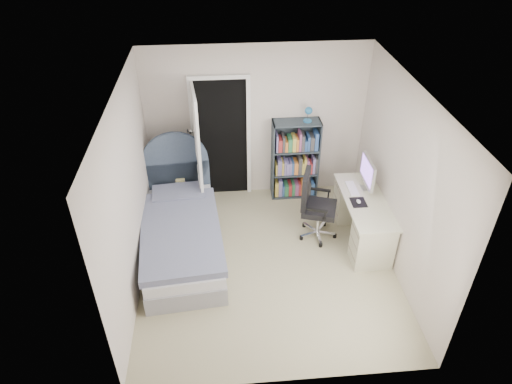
{
  "coord_description": "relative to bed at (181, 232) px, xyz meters",
  "views": [
    {
      "loc": [
        -0.56,
        -4.6,
        4.43
      ],
      "look_at": [
        -0.14,
        0.22,
        1.06
      ],
      "focal_mm": 32.0,
      "sensor_mm": 36.0,
      "label": 1
    }
  ],
  "objects": [
    {
      "name": "nightstand",
      "position": [
        -0.0,
        1.0,
        0.07
      ],
      "size": [
        0.39,
        0.39,
        0.58
      ],
      "color": "#D0C280",
      "rests_on": "ground"
    },
    {
      "name": "desk",
      "position": [
        2.59,
        0.01,
        0.07
      ],
      "size": [
        0.57,
        1.43,
        1.17
      ],
      "color": "beige",
      "rests_on": "ground"
    },
    {
      "name": "door",
      "position": [
        0.39,
        1.11,
        0.73
      ],
      "size": [
        0.92,
        0.83,
        2.06
      ],
      "color": "black",
      "rests_on": "ground"
    },
    {
      "name": "room_shell",
      "position": [
        1.18,
        -0.41,
        0.94
      ],
      "size": [
        3.5,
        3.7,
        2.6
      ],
      "color": "gray",
      "rests_on": "ground"
    },
    {
      "name": "bookcase",
      "position": [
        1.8,
        1.23,
        0.31
      ],
      "size": [
        0.75,
        0.32,
        1.59
      ],
      "color": "#313B43",
      "rests_on": "ground"
    },
    {
      "name": "office_chair",
      "position": [
        1.9,
        0.15,
        0.28
      ],
      "size": [
        0.6,
        0.61,
        1.07
      ],
      "color": "silver",
      "rests_on": "ground"
    },
    {
      "name": "bed",
      "position": [
        0.0,
        0.0,
        0.0
      ],
      "size": [
        1.22,
        2.29,
        1.36
      ],
      "color": "gray",
      "rests_on": "ground"
    },
    {
      "name": "floor_lamp",
      "position": [
        0.14,
        1.28,
        0.21
      ],
      "size": [
        0.18,
        0.18,
        1.26
      ],
      "color": "silver",
      "rests_on": "ground"
    }
  ]
}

